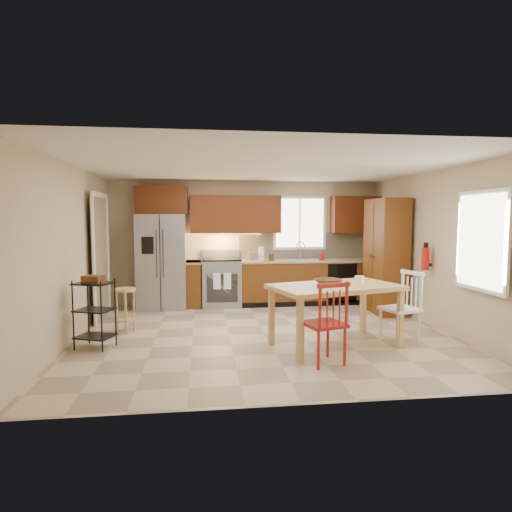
{
  "coord_description": "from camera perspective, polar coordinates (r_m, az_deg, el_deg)",
  "views": [
    {
      "loc": [
        -0.92,
        -6.27,
        1.74
      ],
      "look_at": [
        -0.08,
        0.4,
        1.15
      ],
      "focal_mm": 30.0,
      "sensor_mm": 36.0,
      "label": 1
    }
  ],
  "objects": [
    {
      "name": "floor",
      "position": [
        6.57,
        1.13,
        -10.34
      ],
      "size": [
        5.5,
        5.5,
        0.0
      ],
      "primitive_type": "plane",
      "color": "tan",
      "rests_on": "ground"
    },
    {
      "name": "ceiling",
      "position": [
        6.39,
        1.17,
        11.85
      ],
      "size": [
        5.5,
        5.0,
        0.02
      ],
      "primitive_type": "cube",
      "color": "silver",
      "rests_on": "ground"
    },
    {
      "name": "wall_back",
      "position": [
        8.83,
        -1.19,
        1.83
      ],
      "size": [
        5.5,
        0.02,
        2.5
      ],
      "primitive_type": "cube",
      "color": "#CCB793",
      "rests_on": "ground"
    },
    {
      "name": "wall_front",
      "position": [
        3.91,
        6.44,
        -2.2
      ],
      "size": [
        5.5,
        0.02,
        2.5
      ],
      "primitive_type": "cube",
      "color": "#CCB793",
      "rests_on": "ground"
    },
    {
      "name": "wall_left",
      "position": [
        6.55,
        -23.38,
        0.32
      ],
      "size": [
        0.02,
        5.0,
        2.5
      ],
      "primitive_type": "cube",
      "color": "#CCB793",
      "rests_on": "ground"
    },
    {
      "name": "wall_right",
      "position": [
        7.28,
        23.1,
        0.75
      ],
      "size": [
        0.02,
        5.0,
        2.5
      ],
      "primitive_type": "cube",
      "color": "#CCB793",
      "rests_on": "ground"
    },
    {
      "name": "refrigerator",
      "position": [
        8.48,
        -12.42,
        -0.73
      ],
      "size": [
        0.92,
        0.75,
        1.82
      ],
      "primitive_type": "cube",
      "color": "gray",
      "rests_on": "floor"
    },
    {
      "name": "range_stove",
      "position": [
        8.56,
        -4.63,
        -3.6
      ],
      "size": [
        0.76,
        0.63,
        0.92
      ],
      "primitive_type": "cube",
      "color": "gray",
      "rests_on": "floor"
    },
    {
      "name": "base_cabinet_narrow",
      "position": [
        8.57,
        -8.32,
        -3.7
      ],
      "size": [
        0.3,
        0.6,
        0.9
      ],
      "primitive_type": "cube",
      "color": "brown",
      "rests_on": "floor"
    },
    {
      "name": "base_cabinet_run",
      "position": [
        8.85,
        7.38,
        -3.41
      ],
      "size": [
        2.92,
        0.6,
        0.9
      ],
      "primitive_type": "cube",
      "color": "brown",
      "rests_on": "floor"
    },
    {
      "name": "dishwasher",
      "position": [
        8.73,
        11.42,
        -3.58
      ],
      "size": [
        0.6,
        0.02,
        0.78
      ],
      "primitive_type": "cube",
      "color": "black",
      "rests_on": "floor"
    },
    {
      "name": "backsplash",
      "position": [
        9.05,
        6.98,
        1.39
      ],
      "size": [
        2.92,
        0.03,
        0.55
      ],
      "primitive_type": "cube",
      "color": "#C4B694",
      "rests_on": "wall_back"
    },
    {
      "name": "upper_over_fridge",
      "position": [
        8.64,
        -12.45,
        7.28
      ],
      "size": [
        1.0,
        0.35,
        0.55
      ],
      "primitive_type": "cube",
      "color": "#5A270F",
      "rests_on": "wall_back"
    },
    {
      "name": "upper_left_block",
      "position": [
        8.62,
        -2.73,
        5.57
      ],
      "size": [
        1.8,
        0.35,
        0.75
      ],
      "primitive_type": "cube",
      "color": "#5A270F",
      "rests_on": "wall_back"
    },
    {
      "name": "upper_right_block",
      "position": [
        9.16,
        13.12,
        5.41
      ],
      "size": [
        1.0,
        0.35,
        0.75
      ],
      "primitive_type": "cube",
      "color": "#5A270F",
      "rests_on": "wall_back"
    },
    {
      "name": "window_back",
      "position": [
        8.98,
        5.84,
        4.41
      ],
      "size": [
        1.12,
        0.04,
        1.12
      ],
      "primitive_type": "cube",
      "color": "white",
      "rests_on": "wall_back"
    },
    {
      "name": "sink",
      "position": [
        8.75,
        6.2,
        -0.79
      ],
      "size": [
        0.62,
        0.46,
        0.16
      ],
      "primitive_type": "cube",
      "color": "gray",
      "rests_on": "base_cabinet_run"
    },
    {
      "name": "undercab_glow",
      "position": [
        8.59,
        -4.71,
        2.92
      ],
      "size": [
        1.6,
        0.3,
        0.01
      ],
      "primitive_type": "cube",
      "color": "#FFBF66",
      "rests_on": "wall_back"
    },
    {
      "name": "soap_bottle",
      "position": [
        8.74,
        8.79,
        0.07
      ],
      "size": [
        0.09,
        0.09,
        0.19
      ],
      "primitive_type": "imported",
      "color": "#B9140C",
      "rests_on": "base_cabinet_run"
    },
    {
      "name": "paper_towel",
      "position": [
        8.53,
        0.73,
        0.3
      ],
      "size": [
        0.12,
        0.12,
        0.28
      ],
      "primitive_type": "cylinder",
      "color": "white",
      "rests_on": "base_cabinet_run"
    },
    {
      "name": "canister_steel",
      "position": [
        8.51,
        -0.61,
        -0.04
      ],
      "size": [
        0.11,
        0.11,
        0.18
      ],
      "primitive_type": "cylinder",
      "color": "gray",
      "rests_on": "base_cabinet_run"
    },
    {
      "name": "canister_wood",
      "position": [
        8.54,
        2.08,
        -0.17
      ],
      "size": [
        0.1,
        0.1,
        0.14
      ],
      "primitive_type": "cylinder",
      "color": "#543016",
      "rests_on": "base_cabinet_run"
    },
    {
      "name": "pantry",
      "position": [
        8.22,
        16.91,
        -0.02
      ],
      "size": [
        0.5,
        0.95,
        2.1
      ],
      "primitive_type": "cube",
      "color": "brown",
      "rests_on": "floor"
    },
    {
      "name": "fire_extinguisher",
      "position": [
        7.36,
        21.66,
        -0.33
      ],
      "size": [
        0.12,
        0.12,
        0.36
      ],
      "primitive_type": "cylinder",
      "color": "#B9140C",
      "rests_on": "wall_right"
    },
    {
      "name": "window_right",
      "position": [
        6.27,
        27.9,
        1.78
      ],
      "size": [
        0.04,
        1.02,
        1.32
      ],
      "primitive_type": "cube",
      "color": "white",
      "rests_on": "wall_right"
    },
    {
      "name": "doorway",
      "position": [
        7.8,
        -20.11,
        -0.37
      ],
      "size": [
        0.04,
        0.95,
        2.1
      ],
      "primitive_type": "cube",
      "color": "#8C7A59",
      "rests_on": "wall_left"
    },
    {
      "name": "dining_table",
      "position": [
        5.97,
        10.51,
        -7.9
      ],
      "size": [
        1.9,
        1.4,
        0.83
      ],
      "primitive_type": null,
      "rotation": [
        0.0,
        0.0,
        0.28
      ],
      "color": "tan",
      "rests_on": "floor"
    },
    {
      "name": "chair_red",
      "position": [
        5.24,
        9.02,
        -8.73
      ],
      "size": [
        0.58,
        0.58,
        1.0
      ],
      "primitive_type": null,
      "rotation": [
        0.0,
        0.0,
        0.28
      ],
      "color": "maroon",
      "rests_on": "floor"
    },
    {
      "name": "chair_white",
      "position": [
        6.34,
        18.65,
        -6.53
      ],
      "size": [
        0.58,
        0.58,
        1.0
      ],
      "primitive_type": null,
      "rotation": [
        0.0,
        0.0,
        1.86
      ],
      "color": "white",
      "rests_on": "floor"
    },
    {
      "name": "table_bowl",
      "position": [
        5.86,
        9.59,
        -3.9
      ],
      "size": [
        0.43,
        0.43,
        0.08
      ],
      "primitive_type": "imported",
      "rotation": [
        0.0,
        0.0,
        0.28
      ],
      "color": "#543016",
      "rests_on": "dining_table"
    },
    {
      "name": "table_jar",
      "position": [
        6.1,
        13.61,
        -3.3
      ],
      "size": [
        0.17,
        0.17,
        0.16
      ],
      "primitive_type": "cylinder",
      "rotation": [
        0.0,
        0.0,
        0.28
      ],
      "color": "white",
      "rests_on": "dining_table"
    },
    {
      "name": "bar_stool",
      "position": [
        6.9,
        -17.01,
        -6.92
      ],
      "size": [
        0.36,
        0.36,
        0.68
      ],
      "primitive_type": null,
      "rotation": [
        0.0,
        0.0,
        -0.09
      ],
      "color": "tan",
      "rests_on": "floor"
    },
    {
      "name": "utility_cart",
      "position": [
        6.19,
        -20.72,
        -7.21
      ],
      "size": [
        0.56,
        0.5,
        0.93
      ],
      "primitive_type": null,
      "rotation": [
        0.0,
        0.0,
        -0.37
      ],
      "color": "black",
      "rests_on": "floor"
    }
  ]
}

